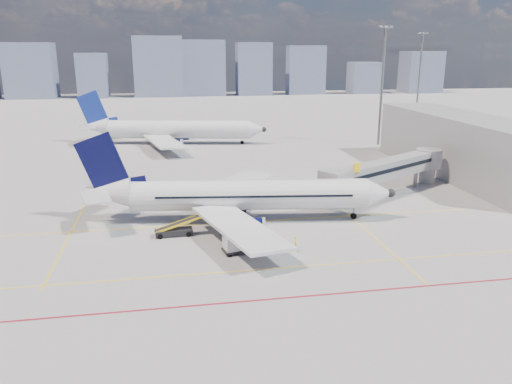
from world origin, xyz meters
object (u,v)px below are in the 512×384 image
at_px(cargo_dolly, 242,241).
at_px(ramp_worker, 296,244).
at_px(baggage_tug, 269,245).
at_px(main_aircraft, 237,196).
at_px(second_aircraft, 171,130).
at_px(belt_loader, 175,230).

xyz_separation_m(cargo_dolly, ramp_worker, (5.54, -0.87, -0.33)).
distance_m(baggage_tug, cargo_dolly, 2.83).
height_order(main_aircraft, cargo_dolly, main_aircraft).
relative_size(second_aircraft, cargo_dolly, 9.79).
distance_m(cargo_dolly, ramp_worker, 5.62).
bearing_deg(ramp_worker, cargo_dolly, 93.65).
bearing_deg(belt_loader, baggage_tug, -38.01).
height_order(belt_loader, ramp_worker, belt_loader).
xyz_separation_m(baggage_tug, ramp_worker, (2.79, -0.34, 0.07)).
height_order(baggage_tug, cargo_dolly, cargo_dolly).
bearing_deg(cargo_dolly, ramp_worker, -21.13).
bearing_deg(cargo_dolly, second_aircraft, 83.44).
relative_size(belt_loader, ramp_worker, 3.44).
distance_m(main_aircraft, ramp_worker, 12.11).
relative_size(main_aircraft, second_aircraft, 0.92).
bearing_deg(belt_loader, ramp_worker, -32.72).
distance_m(baggage_tug, ramp_worker, 2.81).
height_order(cargo_dolly, belt_loader, belt_loader).
bearing_deg(baggage_tug, ramp_worker, -13.01).
bearing_deg(ramp_worker, second_aircraft, 22.84).
height_order(second_aircraft, cargo_dolly, second_aircraft).
xyz_separation_m(second_aircraft, ramp_worker, (11.95, -66.26, -2.35)).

